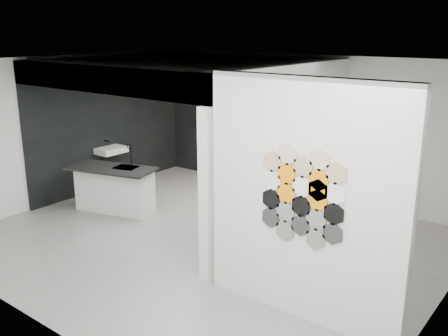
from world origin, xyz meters
TOP-DOWN VIEW (x-y plane):
  - floor at (0.00, 0.00)m, footprint 7.00×6.00m
  - partition_panel at (2.23, -1.00)m, footprint 2.45×0.15m
  - bay_clad_back at (-1.30, 2.97)m, footprint 4.40×0.04m
  - bay_clad_left at (-3.47, 1.00)m, footprint 0.04×4.00m
  - bulkhead at (-1.30, 1.00)m, footprint 4.40×4.00m
  - corner_column at (0.82, -1.00)m, footprint 0.16×0.16m
  - fascia_beam at (-1.30, -0.92)m, footprint 4.40×0.16m
  - wall_basin at (-3.24, 0.80)m, footprint 0.40×0.60m
  - display_shelf at (-1.20, 2.87)m, footprint 3.00×0.15m
  - kitchen_island at (-2.21, -0.01)m, footprint 1.74×1.11m
  - stockpot at (-2.38, 2.87)m, footprint 0.26×0.26m
  - kettle at (-0.22, 2.87)m, footprint 0.19×0.19m
  - glass_bowl at (0.14, 2.87)m, footprint 0.17×0.17m
  - glass_vase at (0.15, 2.87)m, footprint 0.13×0.13m
  - bottle_dark at (-1.63, 2.87)m, footprint 0.08×0.08m
  - utensil_cup at (-2.12, 2.87)m, footprint 0.07×0.07m
  - hex_tile_cluster at (2.26, -1.09)m, footprint 1.04×0.02m

SIDE VIEW (x-z plane):
  - floor at x=0.00m, z-range -0.01..0.00m
  - kitchen_island at x=-2.21m, z-range -0.21..1.08m
  - wall_basin at x=-3.24m, z-range 0.79..0.91m
  - bay_clad_back at x=-1.30m, z-range 0.00..2.35m
  - bay_clad_left at x=-3.47m, z-range 0.00..2.35m
  - corner_column at x=0.82m, z-range 0.00..2.35m
  - display_shelf at x=-1.20m, z-range 1.28..1.32m
  - utensil_cup at x=-2.12m, z-range 1.32..1.41m
  - glass_bowl at x=0.14m, z-range 1.32..1.42m
  - glass_vase at x=0.15m, z-range 1.32..1.47m
  - kettle at x=-0.22m, z-range 1.32..1.47m
  - partition_panel at x=2.23m, z-range 0.00..2.80m
  - bottle_dark at x=-1.63m, z-range 1.32..1.49m
  - stockpot at x=-2.38m, z-range 1.32..1.51m
  - hex_tile_cluster at x=2.26m, z-range 0.92..2.09m
  - bulkhead at x=-1.30m, z-range 2.35..2.75m
  - fascia_beam at x=-1.30m, z-range 2.35..2.75m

